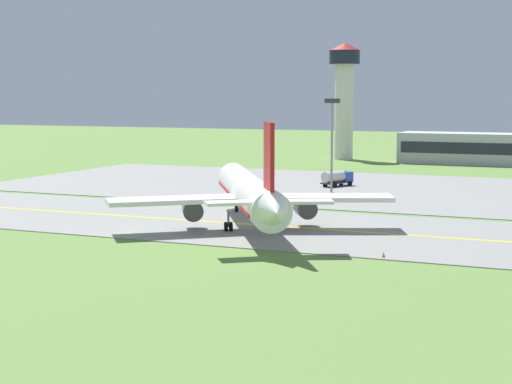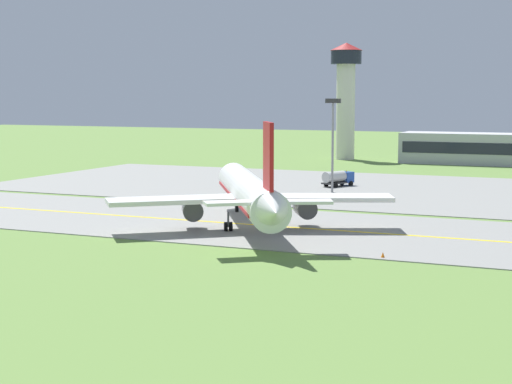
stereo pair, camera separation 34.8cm
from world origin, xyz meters
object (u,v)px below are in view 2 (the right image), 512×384
(airplane_lead, at_px, (250,193))
(control_tower, at_px, (346,90))
(service_truck_baggage, at_px, (338,178))
(apron_light_mast, at_px, (333,133))

(airplane_lead, height_order, control_tower, control_tower)
(control_tower, bearing_deg, airplane_lead, -78.40)
(airplane_lead, relative_size, service_truck_baggage, 5.65)
(airplane_lead, relative_size, apron_light_mast, 2.43)
(airplane_lead, distance_m, control_tower, 105.83)
(control_tower, bearing_deg, service_truck_baggage, -73.58)
(service_truck_baggage, bearing_deg, control_tower, 106.42)
(airplane_lead, xyz_separation_m, service_truck_baggage, (-4.31, 45.82, -2.60))
(service_truck_baggage, bearing_deg, apron_light_mast, -77.79)
(airplane_lead, bearing_deg, apron_light_mast, 93.73)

